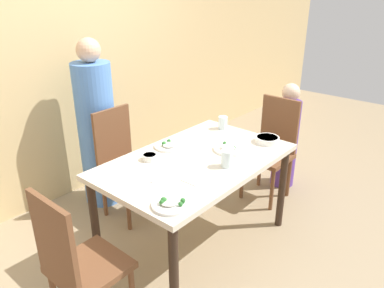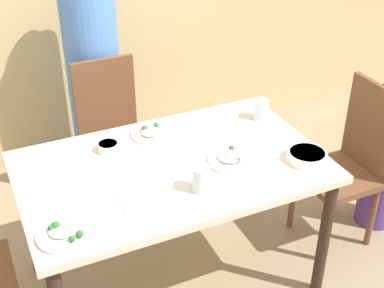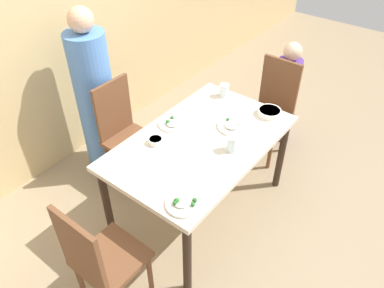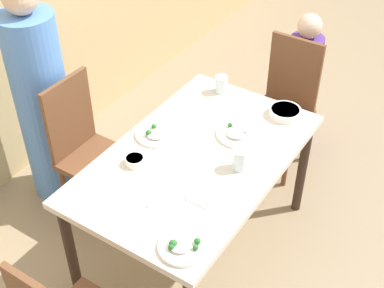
# 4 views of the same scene
# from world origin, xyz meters

# --- Properties ---
(ground_plane) EXTENTS (10.00, 10.00, 0.00)m
(ground_plane) POSITION_xyz_m (0.00, 0.00, 0.00)
(ground_plane) COLOR #998466
(dining_table) EXTENTS (1.46, 0.90, 0.77)m
(dining_table) POSITION_xyz_m (0.00, 0.00, 0.69)
(dining_table) COLOR beige
(dining_table) RESTS_ON ground_plane
(chair_adult_spot) EXTENTS (0.40, 0.40, 0.98)m
(chair_adult_spot) POSITION_xyz_m (-0.06, 0.80, 0.52)
(chair_adult_spot) COLOR brown
(chair_adult_spot) RESTS_ON ground_plane
(chair_child_spot) EXTENTS (0.40, 0.40, 0.98)m
(chair_child_spot) POSITION_xyz_m (1.08, -0.05, 0.52)
(chair_child_spot) COLOR brown
(chair_child_spot) RESTS_ON ground_plane
(person_adult) EXTENTS (0.34, 0.34, 1.55)m
(person_adult) POSITION_xyz_m (-0.06, 1.13, 0.71)
(person_adult) COLOR #5184D1
(person_adult) RESTS_ON ground_plane
(person_child) EXTENTS (0.24, 0.24, 1.08)m
(person_child) POSITION_xyz_m (1.36, -0.05, 0.50)
(person_child) COLOR #5B3893
(person_child) RESTS_ON ground_plane
(bowl_curry) EXTENTS (0.19, 0.19, 0.05)m
(bowl_curry) POSITION_xyz_m (0.61, -0.24, 0.80)
(bowl_curry) COLOR white
(bowl_curry) RESTS_ON dining_table
(plate_rice_adult) EXTENTS (0.24, 0.24, 0.06)m
(plate_rice_adult) POSITION_xyz_m (0.02, 0.29, 0.78)
(plate_rice_adult) COLOR white
(plate_rice_adult) RESTS_ON dining_table
(plate_rice_child) EXTENTS (0.23, 0.23, 0.06)m
(plate_rice_child) POSITION_xyz_m (-0.59, -0.30, 0.79)
(plate_rice_child) COLOR white
(plate_rice_child) RESTS_ON dining_table
(plate_noodles) EXTENTS (0.26, 0.26, 0.05)m
(plate_noodles) POSITION_xyz_m (0.28, -0.10, 0.79)
(plate_noodles) COLOR white
(plate_noodles) RESTS_ON dining_table
(bowl_rice_small) EXTENTS (0.11, 0.11, 0.04)m
(bowl_rice_small) POSITION_xyz_m (-0.24, 0.24, 0.79)
(bowl_rice_small) COLOR white
(bowl_rice_small) RESTS_ON dining_table
(glass_water_tall) EXTENTS (0.08, 0.08, 0.11)m
(glass_water_tall) POSITION_xyz_m (0.62, 0.21, 0.83)
(glass_water_tall) COLOR silver
(glass_water_tall) RESTS_ON dining_table
(glass_water_short) EXTENTS (0.08, 0.08, 0.12)m
(glass_water_short) POSITION_xyz_m (0.04, -0.25, 0.83)
(glass_water_short) COLOR silver
(glass_water_short) RESTS_ON dining_table
(napkin_folded) EXTENTS (0.14, 0.14, 0.01)m
(napkin_folded) POSITION_xyz_m (-0.25, -0.20, 0.77)
(napkin_folded) COLOR white
(napkin_folded) RESTS_ON dining_table
(fork_steel) EXTENTS (0.18, 0.07, 0.01)m
(fork_steel) POSITION_xyz_m (-0.38, -0.03, 0.77)
(fork_steel) COLOR silver
(fork_steel) RESTS_ON dining_table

